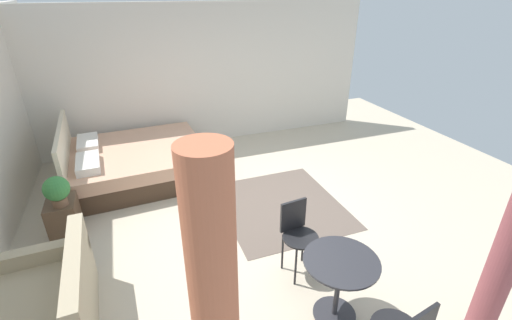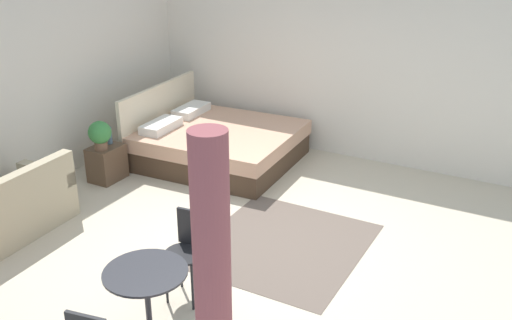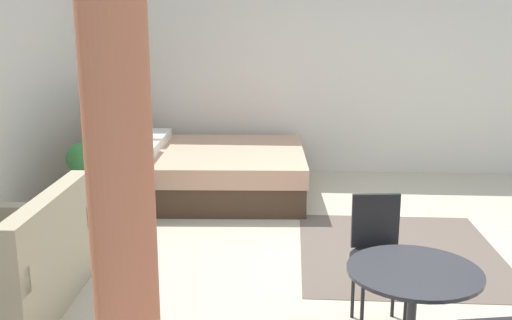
% 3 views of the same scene
% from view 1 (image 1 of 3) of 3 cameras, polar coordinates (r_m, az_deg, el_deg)
% --- Properties ---
extents(ground_plane, '(8.74, 9.59, 0.02)m').
position_cam_1_polar(ground_plane, '(5.20, 0.88, -8.12)').
color(ground_plane, beige).
extents(wall_right, '(0.12, 6.59, 2.70)m').
position_cam_1_polar(wall_right, '(7.22, -7.60, 13.38)').
color(wall_right, silver).
rests_on(wall_right, ground).
extents(area_rug, '(1.89, 1.71, 0.01)m').
position_cam_1_polar(area_rug, '(5.29, 4.05, -7.33)').
color(area_rug, '#66564C').
rests_on(area_rug, ground).
extents(bed, '(2.01, 2.22, 1.04)m').
position_cam_1_polar(bed, '(6.26, -18.95, -0.26)').
color(bed, '#473323').
rests_on(bed, ground).
extents(couch, '(1.37, 0.87, 0.83)m').
position_cam_1_polar(couch, '(3.95, -30.30, -20.32)').
color(couch, tan).
rests_on(couch, ground).
extents(nightstand, '(0.47, 0.35, 0.49)m').
position_cam_1_polar(nightstand, '(5.24, -28.59, -8.14)').
color(nightstand, brown).
rests_on(nightstand, ground).
extents(potted_plant, '(0.31, 0.31, 0.39)m').
position_cam_1_polar(potted_plant, '(4.93, -29.51, -4.24)').
color(potted_plant, brown).
rests_on(potted_plant, nightstand).
extents(vase, '(0.10, 0.10, 0.23)m').
position_cam_1_polar(vase, '(5.18, -29.68, -4.18)').
color(vase, slate).
rests_on(vase, nightstand).
extents(balcony_table, '(0.70, 0.70, 0.69)m').
position_cam_1_polar(balcony_table, '(3.55, 13.28, -17.96)').
color(balcony_table, '#2D2D33').
rests_on(balcony_table, ground).
extents(cafe_chair_near_couch, '(0.43, 0.43, 0.86)m').
position_cam_1_polar(cafe_chair_near_couch, '(3.95, 6.65, -11.18)').
color(cafe_chair_near_couch, black).
rests_on(cafe_chair_near_couch, ground).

